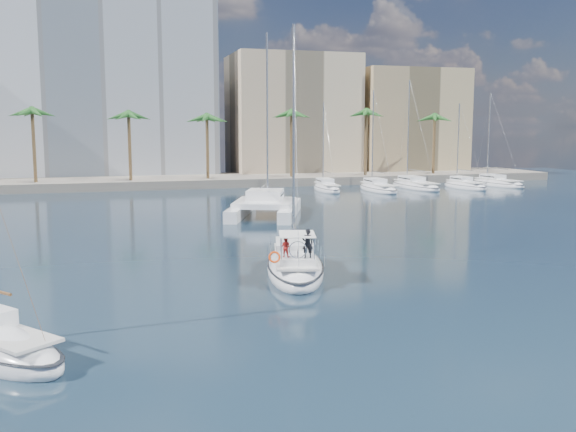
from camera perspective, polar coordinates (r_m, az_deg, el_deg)
name	(u,v)px	position (r m, az deg, el deg)	size (l,w,h in m)	color
ground	(270,284)	(34.96, -1.65, -6.04)	(160.00, 160.00, 0.00)	black
quay	(164,181)	(94.56, -10.97, 3.04)	(120.00, 14.00, 1.20)	gray
building_modern	(76,90)	(106.06, -18.36, 10.55)	(42.00, 16.00, 28.00)	white
building_beige	(292,117)	(107.28, 0.35, 8.78)	(20.00, 14.00, 20.00)	beige
building_tan_right	(407,123)	(112.78, 10.54, 8.10)	(18.00, 12.00, 18.00)	tan
palm_centre	(165,113)	(90.27, -10.90, 8.97)	(3.60, 3.60, 12.30)	brown
palm_right	(392,114)	(99.40, 9.26, 8.90)	(3.60, 3.60, 12.30)	brown
main_sloop	(295,266)	(37.14, 0.63, -4.43)	(5.63, 10.65, 15.10)	white
catamaran	(265,204)	(61.11, -2.05, 1.08)	(9.85, 13.20, 17.31)	white
seagull	(281,270)	(36.50, -0.66, -4.81)	(0.94, 0.41, 0.17)	silver
moored_yacht_a	(327,191)	(85.20, 3.46, 2.24)	(2.72, 9.35, 11.90)	white
moored_yacht_b	(378,191)	(85.76, 8.00, 2.22)	(3.14, 10.78, 13.72)	white
moored_yacht_c	(415,188)	(90.38, 11.25, 2.43)	(3.55, 12.21, 15.54)	white
moored_yacht_d	(465,188)	(91.83, 15.43, 2.38)	(2.72, 9.35, 11.90)	white
moored_yacht_e	(497,186)	(97.03, 18.09, 2.56)	(3.14, 10.78, 13.72)	white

